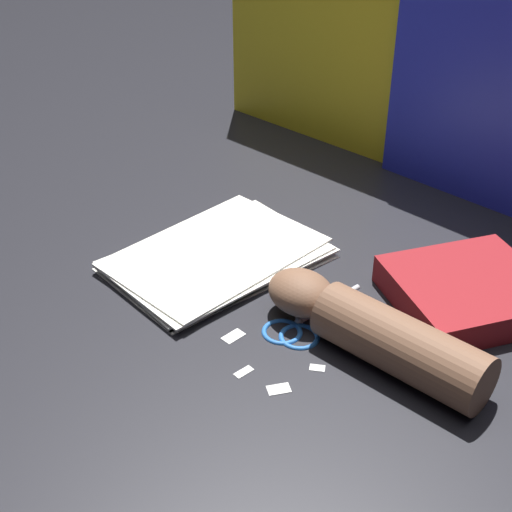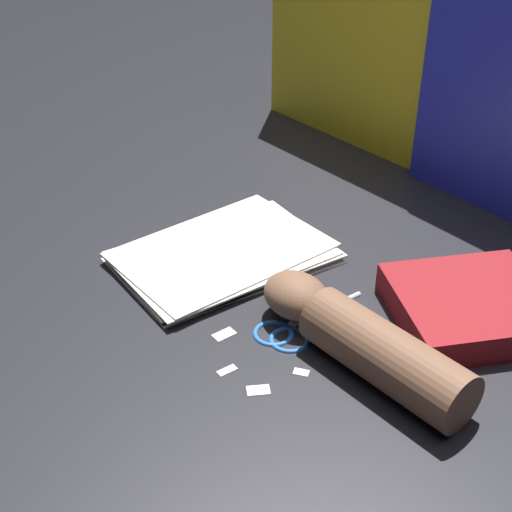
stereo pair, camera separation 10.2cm
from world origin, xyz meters
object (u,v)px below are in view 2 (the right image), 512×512
object	(u,v)px
book_closed	(471,306)
hand_forearm	(363,338)
paper_stack	(223,255)
scissors	(291,323)

from	to	relation	value
book_closed	hand_forearm	bearing A→B (deg)	-96.25
book_closed	paper_stack	bearing A→B (deg)	-149.07
hand_forearm	paper_stack	bearing A→B (deg)	-177.92
book_closed	scissors	xyz separation A→B (m)	(-0.13, -0.21, -0.02)
paper_stack	scissors	bearing A→B (deg)	-4.79
paper_stack	book_closed	xyz separation A→B (m)	(0.33, 0.20, 0.01)
paper_stack	hand_forearm	size ratio (longest dim) A/B	0.99
book_closed	scissors	bearing A→B (deg)	-121.57
book_closed	hand_forearm	distance (m)	0.19
hand_forearm	scissors	bearing A→B (deg)	-165.97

